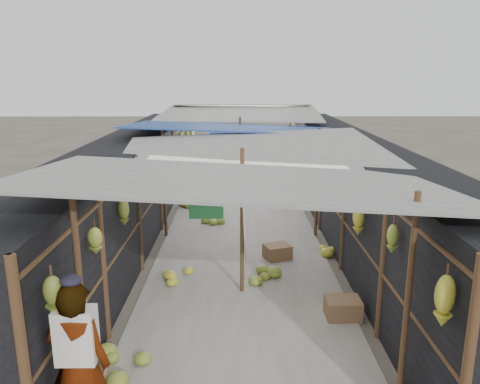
{
  "coord_description": "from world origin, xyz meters",
  "views": [
    {
      "loc": [
        -0.08,
        -4.7,
        3.77
      ],
      "look_at": [
        -0.02,
        5.38,
        1.25
      ],
      "focal_mm": 35.0,
      "sensor_mm": 36.0,
      "label": 1
    }
  ],
  "objects_px": {
    "vendor_seated": "(265,179)",
    "vendor_elderly": "(79,364)",
    "shopper_blue": "(208,173)",
    "crate_near": "(277,252)",
    "black_basin": "(280,198)"
  },
  "relations": [
    {
      "from": "vendor_seated",
      "to": "vendor_elderly",
      "type": "bearing_deg",
      "value": -1.13
    },
    {
      "from": "shopper_blue",
      "to": "vendor_seated",
      "type": "relative_size",
      "value": 1.59
    },
    {
      "from": "shopper_blue",
      "to": "crate_near",
      "type": "bearing_deg",
      "value": -85.76
    },
    {
      "from": "crate_near",
      "to": "vendor_seated",
      "type": "xyz_separation_m",
      "value": [
        0.06,
        5.8,
        0.3
      ]
    },
    {
      "from": "crate_near",
      "to": "shopper_blue",
      "type": "bearing_deg",
      "value": 89.04
    },
    {
      "from": "crate_near",
      "to": "black_basin",
      "type": "xyz_separation_m",
      "value": [
        0.47,
        4.63,
        -0.06
      ]
    },
    {
      "from": "crate_near",
      "to": "shopper_blue",
      "type": "xyz_separation_m",
      "value": [
        -1.79,
        5.39,
        0.57
      ]
    },
    {
      "from": "crate_near",
      "to": "vendor_seated",
      "type": "bearing_deg",
      "value": 70.06
    },
    {
      "from": "vendor_elderly",
      "to": "black_basin",
      "type": "bearing_deg",
      "value": -99.03
    },
    {
      "from": "crate_near",
      "to": "black_basin",
      "type": "distance_m",
      "value": 4.65
    },
    {
      "from": "crate_near",
      "to": "black_basin",
      "type": "bearing_deg",
      "value": 64.88
    },
    {
      "from": "black_basin",
      "to": "vendor_seated",
      "type": "bearing_deg",
      "value": 109.25
    },
    {
      "from": "black_basin",
      "to": "vendor_seated",
      "type": "distance_m",
      "value": 1.29
    },
    {
      "from": "black_basin",
      "to": "vendor_seated",
      "type": "height_order",
      "value": "vendor_seated"
    },
    {
      "from": "vendor_seated",
      "to": "shopper_blue",
      "type": "bearing_deg",
      "value": -65.71
    }
  ]
}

